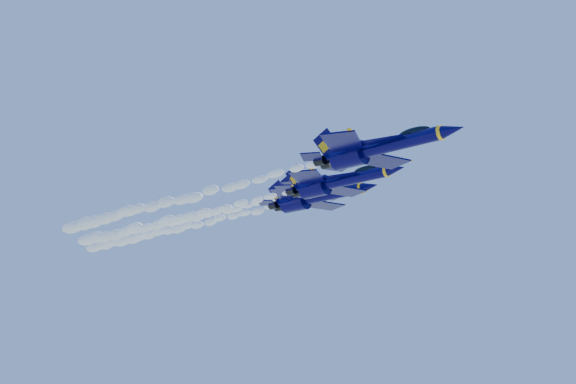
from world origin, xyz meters
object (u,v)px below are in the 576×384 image
Objects in this scene: jet_lead at (377,148)px; jet_fourth at (320,189)px; jet_second at (337,181)px; jet_third at (315,197)px.

jet_fourth reaches higher than jet_lead.
jet_third reaches higher than jet_second.
jet_third is (-10.07, 9.32, 1.78)m from jet_second.
jet_third is (-22.02, 19.76, 3.03)m from jet_lead.
jet_second is 0.96× the size of jet_fourth.
jet_fourth is at bearing 130.62° from jet_second.
jet_third is 12.06m from jet_fourth.
jet_lead is 29.74m from jet_third.
jet_fourth is (-28.04, 29.18, 7.56)m from jet_lead.
jet_lead is 0.98× the size of jet_second.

